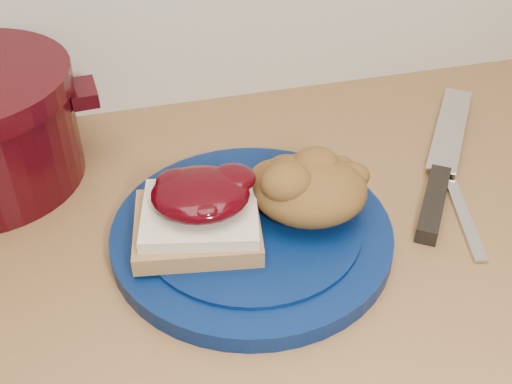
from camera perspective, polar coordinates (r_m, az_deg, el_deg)
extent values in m
cylinder|color=#041642|center=(0.69, -0.38, -3.77)|extent=(0.37, 0.37, 0.02)
cube|color=olive|center=(0.66, -5.22, -3.11)|extent=(0.14, 0.13, 0.02)
cube|color=beige|center=(0.65, -5.00, -1.89)|extent=(0.14, 0.12, 0.01)
ellipsoid|color=black|center=(0.64, -4.97, -0.16)|extent=(0.12, 0.11, 0.03)
ellipsoid|color=brown|center=(0.67, 4.80, 0.18)|extent=(0.15, 0.13, 0.06)
cube|color=black|center=(0.75, 15.50, -0.97)|extent=(0.09, 0.12, 0.02)
cube|color=silver|center=(0.89, 16.91, 5.52)|extent=(0.15, 0.19, 0.00)
cube|color=silver|center=(0.77, 17.68, -1.14)|extent=(0.06, 0.18, 0.00)
cube|color=black|center=(0.79, -15.10, 8.50)|extent=(0.03, 0.05, 0.02)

